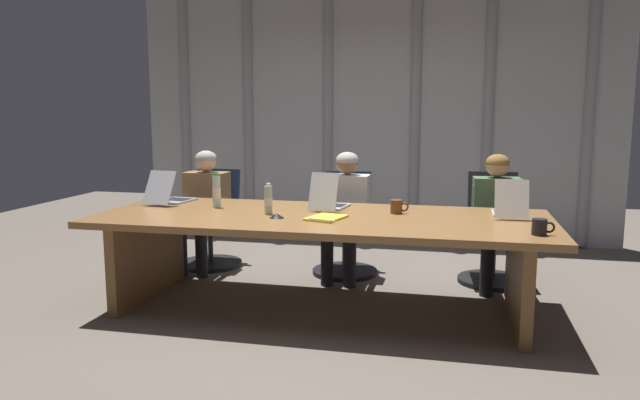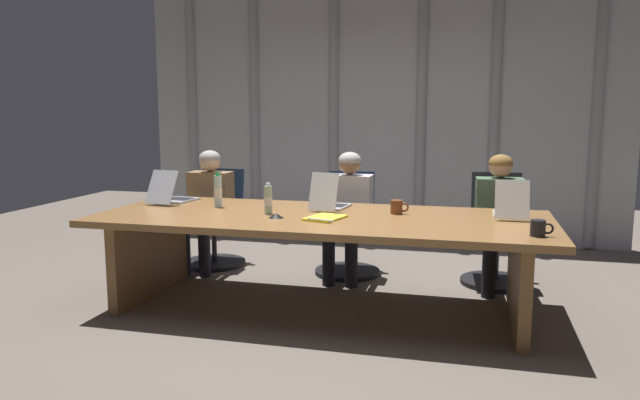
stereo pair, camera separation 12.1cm
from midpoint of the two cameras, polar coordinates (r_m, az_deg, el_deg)
name	(u,v)px [view 2 (the right image)]	position (r m, az deg, el deg)	size (l,w,h in m)	color
ground_plane	(321,308)	(4.66, 0.80, -10.29)	(11.15, 11.15, 0.00)	#6B6056
conference_table	(321,235)	(4.51, 0.82, -3.35)	(3.37, 1.31, 0.73)	olive
curtain_backdrop	(377,110)	(7.05, 5.94, 8.53)	(5.58, 0.17, 3.02)	#B2B2B7
laptop_left_end	(173,196)	(5.24, -13.17, 0.38)	(0.31, 0.49, 0.28)	#A8ADB7
laptop_left_mid	(330,202)	(4.76, 1.68, -0.17)	(0.28, 0.44, 0.30)	#BCBCC1
laptop_center	(510,210)	(4.63, 18.39, -0.89)	(0.24, 0.41, 0.29)	beige
office_chair_left_end	(216,229)	(5.97, -9.30, -2.76)	(0.60, 0.60, 0.93)	navy
office_chair_left_mid	(349,236)	(5.58, 3.36, -3.44)	(0.60, 0.60, 0.94)	navy
office_chair_center	(496,243)	(5.49, 17.04, -3.93)	(0.60, 0.60, 0.96)	#2D2D38
person_left_end	(207,201)	(5.78, -10.12, -0.12)	(0.42, 0.55, 1.13)	olive
person_left_mid	(348,206)	(5.37, 3.28, -0.62)	(0.41, 0.55, 1.13)	silver
person_center	(500,213)	(5.28, 17.39, -1.17)	(0.43, 0.56, 1.14)	#4C6B4C
water_bottle_primary	(268,200)	(4.54, -4.19, 0.01)	(0.06, 0.06, 0.24)	#ADD1B2
water_bottle_secondary	(218,191)	(4.91, -9.00, 0.81)	(0.07, 0.07, 0.28)	silver
coffee_mug_near	(397,207)	(4.59, 8.10, -0.66)	(0.14, 0.09, 0.11)	brown
coffee_mug_far	(539,228)	(4.00, 20.92, -2.52)	(0.14, 0.09, 0.10)	black
conference_mic_left_side	(276,216)	(4.39, -3.42, -1.49)	(0.11, 0.11, 0.04)	black
spiral_notepad	(325,218)	(4.33, 1.28, -1.71)	(0.29, 0.35, 0.03)	yellow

